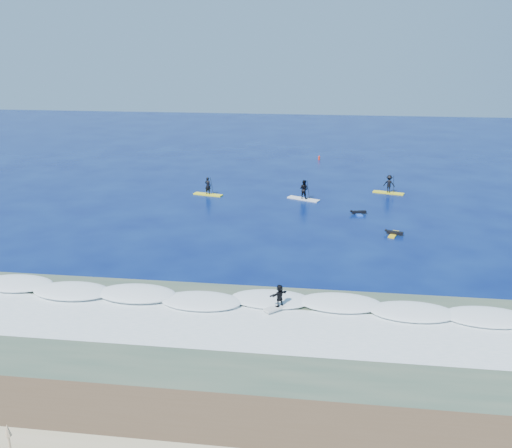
# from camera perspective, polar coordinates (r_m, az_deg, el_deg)

# --- Properties ---
(ground) EXTENTS (160.00, 160.00, 0.00)m
(ground) POSITION_cam_1_polar(r_m,az_deg,el_deg) (42.61, 1.56, -2.15)
(ground) COLOR #030D44
(ground) RESTS_ON ground
(wet_sand_strip) EXTENTS (90.00, 5.00, 0.08)m
(wet_sand_strip) POSITION_cam_1_polar(r_m,az_deg,el_deg) (23.77, -4.34, -19.99)
(wet_sand_strip) COLOR #503925
(wet_sand_strip) RESTS_ON ground
(shallow_water) EXTENTS (90.00, 13.00, 0.01)m
(shallow_water) POSITION_cam_1_polar(r_m,az_deg,el_deg) (29.93, -1.36, -11.26)
(shallow_water) COLOR #394E3E
(shallow_water) RESTS_ON ground
(breaking_wave) EXTENTS (40.00, 6.00, 0.30)m
(breaking_wave) POSITION_cam_1_polar(r_m,az_deg,el_deg) (33.45, -0.29, -7.96)
(breaking_wave) COLOR white
(breaking_wave) RESTS_ON ground
(whitewater) EXTENTS (34.00, 5.00, 0.02)m
(whitewater) POSITION_cam_1_polar(r_m,az_deg,el_deg) (30.80, -1.07, -10.37)
(whitewater) COLOR silver
(whitewater) RESTS_ON ground
(sup_paddler_left) EXTENTS (3.05, 1.42, 2.08)m
(sup_paddler_left) POSITION_cam_1_polar(r_m,az_deg,el_deg) (56.60, -4.83, 3.55)
(sup_paddler_left) COLOR yellow
(sup_paddler_left) RESTS_ON ground
(sup_paddler_center) EXTENTS (3.24, 2.06, 2.24)m
(sup_paddler_center) POSITION_cam_1_polar(r_m,az_deg,el_deg) (54.91, 4.80, 3.31)
(sup_paddler_center) COLOR silver
(sup_paddler_center) RESTS_ON ground
(sup_paddler_right) EXTENTS (3.15, 1.58, 2.15)m
(sup_paddler_right) POSITION_cam_1_polar(r_m,az_deg,el_deg) (58.53, 13.16, 3.81)
(sup_paddler_right) COLOR yellow
(sup_paddler_right) RESTS_ON ground
(prone_paddler_near) EXTENTS (1.45, 1.90, 0.39)m
(prone_paddler_near) POSITION_cam_1_polar(r_m,az_deg,el_deg) (46.11, 13.62, -0.92)
(prone_paddler_near) COLOR gold
(prone_paddler_near) RESTS_ON ground
(prone_paddler_far) EXTENTS (1.46, 1.90, 0.39)m
(prone_paddler_far) POSITION_cam_1_polar(r_m,az_deg,el_deg) (50.99, 10.17, 1.12)
(prone_paddler_far) COLOR blue
(prone_paddler_far) RESTS_ON ground
(wave_surfer) EXTENTS (1.77, 1.73, 1.40)m
(wave_surfer) POSITION_cam_1_polar(r_m,az_deg,el_deg) (32.39, 2.36, -7.32)
(wave_surfer) COLOR silver
(wave_surfer) RESTS_ON breaking_wave
(marker_buoy) EXTENTS (0.27, 0.27, 0.64)m
(marker_buoy) POSITION_cam_1_polar(r_m,az_deg,el_deg) (73.96, 6.33, 6.60)
(marker_buoy) COLOR red
(marker_buoy) RESTS_ON ground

